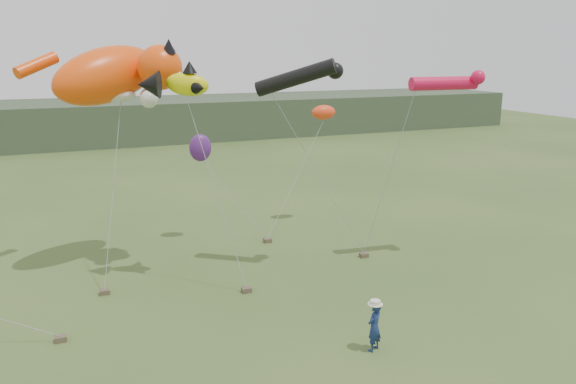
# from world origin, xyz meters

# --- Properties ---
(ground) EXTENTS (120.00, 120.00, 0.00)m
(ground) POSITION_xyz_m (0.00, 0.00, 0.00)
(ground) COLOR #385123
(ground) RESTS_ON ground
(headland) EXTENTS (90.00, 13.00, 4.00)m
(headland) POSITION_xyz_m (-3.11, 44.69, 1.92)
(headland) COLOR #2D3D28
(headland) RESTS_ON ground
(festival_attendant) EXTENTS (0.67, 0.59, 1.54)m
(festival_attendant) POSITION_xyz_m (2.18, -2.14, 0.77)
(festival_attendant) COLOR navy
(festival_attendant) RESTS_ON ground
(sandbag_anchors) EXTENTS (12.90, 6.68, 0.18)m
(sandbag_anchors) POSITION_xyz_m (-0.61, 4.82, 0.09)
(sandbag_anchors) COLOR brown
(sandbag_anchors) RESTS_ON ground
(cat_kite) EXTENTS (6.27, 4.28, 3.10)m
(cat_kite) POSITION_xyz_m (-3.65, 8.17, 7.96)
(cat_kite) COLOR #FD4A0A
(cat_kite) RESTS_ON ground
(fish_kite) EXTENTS (2.79, 1.83, 1.35)m
(fish_kite) POSITION_xyz_m (-2.01, 5.57, 7.69)
(fish_kite) COLOR yellow
(fish_kite) RESTS_ON ground
(tube_kites) EXTENTS (9.18, 3.27, 1.52)m
(tube_kites) POSITION_xyz_m (5.55, 4.44, 7.77)
(tube_kites) COLOR black
(tube_kites) RESTS_ON ground
(misc_kites) EXTENTS (7.79, 1.21, 2.37)m
(misc_kites) POSITION_xyz_m (2.88, 10.39, 5.05)
(misc_kites) COLOR #FF3F18
(misc_kites) RESTS_ON ground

